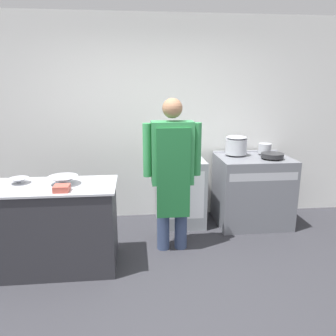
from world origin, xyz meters
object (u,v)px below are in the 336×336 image
Objects in this scene: stove at (252,190)px; saute_pan at (272,155)px; plastic_tub at (62,188)px; sauce_pot at (265,148)px; fridge_unit at (180,192)px; stock_pot at (236,145)px; person_cook at (172,167)px; mixing_bowl at (63,180)px.

saute_pan is (0.19, -0.13, 0.50)m from stove.
plastic_tub is 2.68m from sauce_pot.
fridge_unit is at bearing 174.57° from stove.
stove is 1.05× the size of fridge_unit.
plastic_tub is 0.50× the size of stock_pot.
fridge_unit is at bearing 42.65° from plastic_tub.
person_cook is 12.24× the size of plastic_tub.
saute_pan is 0.26m from sauce_pot.
stove is at bearing -31.52° from stock_pot.
fridge_unit is 1.26m from saute_pan.
stock_pot is 1.66× the size of sauce_pot.
fridge_unit is at bearing -178.10° from sauce_pot.
saute_pan is at bearing -90.00° from sauce_pot.
saute_pan is at bearing -32.76° from stock_pot.
stove is 0.64m from stock_pot.
stock_pot is (2.03, 0.97, 0.14)m from mixing_bowl.
plastic_tub is at bearing -153.42° from sauce_pot.
fridge_unit is 1.66m from mixing_bowl.
plastic_tub reaches higher than fridge_unit.
mixing_bowl is 2.53m from saute_pan.
stove is at bearing 145.88° from saute_pan.
stock_pot is 0.40m from sauce_pot.
person_cook reaches higher than sauce_pot.
sauce_pot reaches higher than plastic_tub.
person_cook is 1.52m from sauce_pot.
plastic_tub is (-2.21, -1.07, 0.45)m from stove.
person_cook is at bearing -150.89° from sauce_pot.
person_cook is 1.41m from saute_pan.
stove is 0.95m from fridge_unit.
mixing_bowl is (-2.24, -0.85, 0.46)m from stove.
stove is 2.49m from plastic_tub.
saute_pan reaches higher than mixing_bowl.
fridge_unit is 6.38× the size of plastic_tub.
mixing_bowl is at bearing -163.42° from saute_pan.
fridge_unit is 1.26m from sauce_pot.
mixing_bowl is (-1.29, -0.94, 0.47)m from fridge_unit.
person_cook is at bearing 23.29° from plastic_tub.
stock_pot reaches higher than sauce_pot.
plastic_tub is (0.03, -0.22, -0.01)m from mixing_bowl.
saute_pan is at bearing 16.58° from mixing_bowl.
plastic_tub is 2.33m from stock_pot.
stock_pot is at bearing 147.24° from saute_pan.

